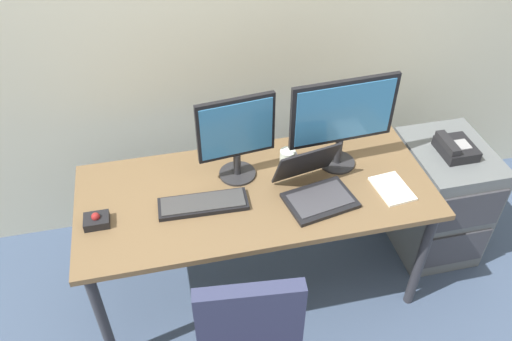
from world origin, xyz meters
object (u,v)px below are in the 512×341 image
(laptop, at_px, (315,186))
(coffee_mug, at_px, (288,159))
(desk_phone, at_px, (455,148))
(trackball_mouse, at_px, (97,220))
(file_cabinet, at_px, (438,199))
(monitor_main, at_px, (343,117))
(paper_notepad, at_px, (392,189))
(keyboard, at_px, (203,204))
(monitor_side, at_px, (236,134))

(laptop, height_order, coffee_mug, laptop)
(desk_phone, xyz_separation_m, trackball_mouse, (-1.81, -0.13, 0.00))
(file_cabinet, xyz_separation_m, coffee_mug, (-0.89, 0.04, 0.42))
(monitor_main, distance_m, trackball_mouse, 1.22)
(trackball_mouse, distance_m, coffee_mug, 0.94)
(laptop, height_order, trackball_mouse, laptop)
(monitor_main, xyz_separation_m, laptop, (-0.18, -0.19, -0.23))
(trackball_mouse, height_order, coffee_mug, coffee_mug)
(trackball_mouse, xyz_separation_m, coffee_mug, (0.93, 0.19, 0.03))
(file_cabinet, relative_size, monitor_main, 1.33)
(desk_phone, bearing_deg, paper_notepad, -155.00)
(file_cabinet, bearing_deg, monitor_main, 178.08)
(trackball_mouse, bearing_deg, keyboard, 1.16)
(laptop, bearing_deg, coffee_mug, 107.94)
(desk_phone, height_order, keyboard, desk_phone)
(file_cabinet, xyz_separation_m, trackball_mouse, (-1.81, -0.14, 0.39))
(paper_notepad, bearing_deg, monitor_side, 159.00)
(keyboard, xyz_separation_m, trackball_mouse, (-0.47, -0.01, 0.01))
(trackball_mouse, bearing_deg, monitor_main, 7.90)
(desk_phone, bearing_deg, trackball_mouse, -176.03)
(desk_phone, relative_size, keyboard, 0.48)
(monitor_side, relative_size, laptop, 1.20)
(coffee_mug, bearing_deg, monitor_side, 179.45)
(keyboard, relative_size, laptop, 1.13)
(monitor_side, xyz_separation_m, keyboard, (-0.20, -0.18, -0.23))
(monitor_side, bearing_deg, coffee_mug, -0.55)
(keyboard, height_order, trackball_mouse, trackball_mouse)
(file_cabinet, xyz_separation_m, monitor_side, (-1.14, 0.05, 0.61))
(file_cabinet, bearing_deg, coffee_mug, 177.13)
(laptop, bearing_deg, file_cabinet, 11.80)
(monitor_main, bearing_deg, coffee_mug, 174.74)
(desk_phone, xyz_separation_m, laptop, (-0.81, -0.15, 0.03))
(file_cabinet, xyz_separation_m, laptop, (-0.82, -0.17, 0.41))
(monitor_side, distance_m, laptop, 0.44)
(file_cabinet, bearing_deg, desk_phone, -116.78)
(laptop, bearing_deg, paper_notepad, -7.58)
(desk_phone, bearing_deg, coffee_mug, 176.04)
(monitor_side, bearing_deg, keyboard, -137.58)
(desk_phone, bearing_deg, monitor_side, 176.80)
(monitor_main, relative_size, trackball_mouse, 4.75)
(trackball_mouse, xyz_separation_m, paper_notepad, (1.37, -0.08, -0.02))
(file_cabinet, relative_size, coffee_mug, 6.45)
(monitor_side, relative_size, paper_notepad, 2.11)
(keyboard, xyz_separation_m, laptop, (0.52, -0.04, 0.04))
(desk_phone, relative_size, laptop, 0.54)
(keyboard, distance_m, paper_notepad, 0.90)
(monitor_side, distance_m, keyboard, 0.35)
(monitor_main, height_order, laptop, monitor_main)
(coffee_mug, relative_size, paper_notepad, 0.52)
(desk_phone, height_order, monitor_side, monitor_side)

